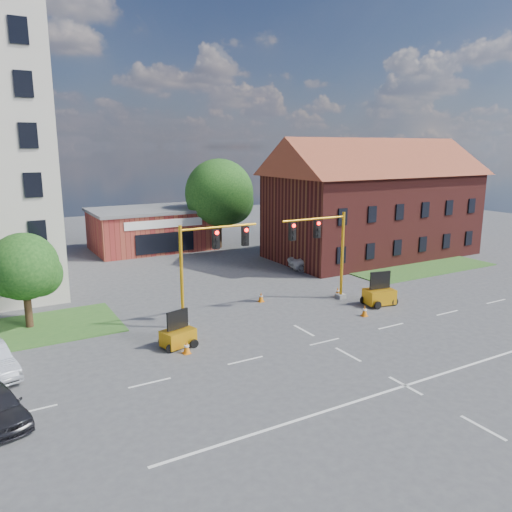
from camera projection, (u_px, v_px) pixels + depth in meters
name	position (u px, v px, depth m)	size (l,w,h in m)	color
ground	(325.00, 342.00, 27.70)	(120.00, 120.00, 0.00)	#414143
grass_verge_ne	(426.00, 269.00, 44.03)	(14.00, 4.00, 0.08)	#2C5921
lane_markings	(361.00, 361.00, 25.16)	(60.00, 36.00, 0.01)	silver
brick_shop	(152.00, 228.00, 52.70)	(12.40, 8.40, 4.30)	maroon
townhouse_row	(374.00, 196.00, 48.71)	(21.00, 11.00, 11.50)	#521B18
tree_large	(222.00, 195.00, 52.82)	(7.58, 7.22, 9.43)	#362113
tree_nw_front	(28.00, 269.00, 29.25)	(4.16, 3.96, 5.76)	#362113
signal_mast_west	(207.00, 261.00, 29.85)	(5.30, 0.60, 6.20)	gray
signal_mast_east	(324.00, 247.00, 34.06)	(5.30, 0.60, 6.20)	gray
trailer_west	(178.00, 336.00, 26.94)	(1.97, 1.57, 1.96)	orange
trailer_east	(379.00, 295.00, 34.08)	(2.16, 1.64, 2.24)	orange
cone_a	(187.00, 347.00, 26.07)	(0.40, 0.40, 0.70)	orange
cone_b	(261.00, 297.00, 34.80)	(0.40, 0.40, 0.70)	orange
cone_c	(365.00, 311.00, 31.85)	(0.40, 0.40, 0.70)	orange
cone_d	(338.00, 292.00, 36.04)	(0.40, 0.40, 0.70)	orange
pickup_white	(316.00, 261.00, 44.21)	(2.27, 4.92, 1.37)	white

